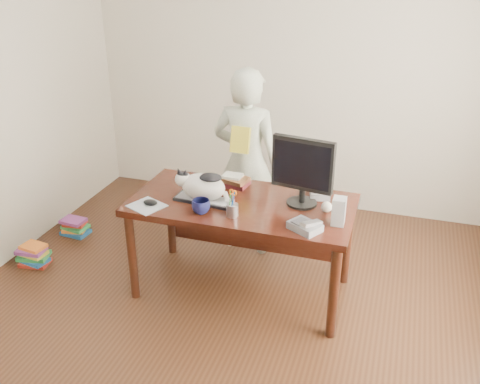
% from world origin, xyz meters
% --- Properties ---
extents(room, '(4.50, 4.50, 4.50)m').
position_xyz_m(room, '(0.00, 0.00, 1.35)').
color(room, black).
rests_on(room, ground).
extents(desk, '(1.60, 0.80, 0.75)m').
position_xyz_m(desk, '(0.00, 0.68, 0.60)').
color(desk, black).
rests_on(desk, ground).
extents(keyboard, '(0.44, 0.20, 0.03)m').
position_xyz_m(keyboard, '(-0.27, 0.53, 0.76)').
color(keyboard, black).
rests_on(keyboard, desk).
extents(cat, '(0.42, 0.22, 0.24)m').
position_xyz_m(cat, '(-0.28, 0.53, 0.87)').
color(cat, silver).
rests_on(cat, keyboard).
extents(monitor, '(0.44, 0.25, 0.50)m').
position_xyz_m(monitor, '(0.41, 0.68, 1.03)').
color(monitor, black).
rests_on(monitor, desk).
extents(pen_cup, '(0.11, 0.11, 0.20)m').
position_xyz_m(pen_cup, '(0.00, 0.37, 0.81)').
color(pen_cup, gray).
rests_on(pen_cup, desk).
extents(mousepad, '(0.29, 0.28, 0.01)m').
position_xyz_m(mousepad, '(-0.62, 0.33, 0.75)').
color(mousepad, '#B4BBC1').
rests_on(mousepad, desk).
extents(mouse, '(0.12, 0.10, 0.04)m').
position_xyz_m(mouse, '(-0.60, 0.35, 0.77)').
color(mouse, black).
rests_on(mouse, mousepad).
extents(coffee_mug, '(0.18, 0.18, 0.10)m').
position_xyz_m(coffee_mug, '(-0.22, 0.35, 0.80)').
color(coffee_mug, black).
rests_on(coffee_mug, desk).
extents(phone, '(0.24, 0.23, 0.09)m').
position_xyz_m(phone, '(0.52, 0.33, 0.78)').
color(phone, slate).
rests_on(phone, desk).
extents(speaker, '(0.09, 0.10, 0.19)m').
position_xyz_m(speaker, '(0.70, 0.48, 0.84)').
color(speaker, gray).
rests_on(speaker, desk).
extents(baseball, '(0.08, 0.08, 0.08)m').
position_xyz_m(baseball, '(0.60, 0.63, 0.79)').
color(baseball, white).
rests_on(baseball, desk).
extents(book_stack, '(0.25, 0.20, 0.08)m').
position_xyz_m(book_stack, '(-0.15, 0.86, 0.79)').
color(book_stack, '#441217').
rests_on(book_stack, desk).
extents(calculator, '(0.18, 0.22, 0.06)m').
position_xyz_m(calculator, '(0.51, 0.87, 0.78)').
color(calculator, slate).
rests_on(calculator, desk).
extents(person, '(0.60, 0.41, 1.59)m').
position_xyz_m(person, '(-0.16, 1.23, 0.79)').
color(person, silver).
rests_on(person, ground).
extents(held_book, '(0.15, 0.10, 0.21)m').
position_xyz_m(held_book, '(-0.16, 1.06, 1.05)').
color(held_book, gold).
rests_on(held_book, person).
extents(book_pile_a, '(0.27, 0.22, 0.18)m').
position_xyz_m(book_pile_a, '(-1.75, 0.40, 0.09)').
color(book_pile_a, '#A52317').
rests_on(book_pile_a, ground).
extents(book_pile_b, '(0.26, 0.20, 0.15)m').
position_xyz_m(book_pile_b, '(-1.72, 0.95, 0.07)').
color(book_pile_b, '#185394').
rests_on(book_pile_b, ground).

